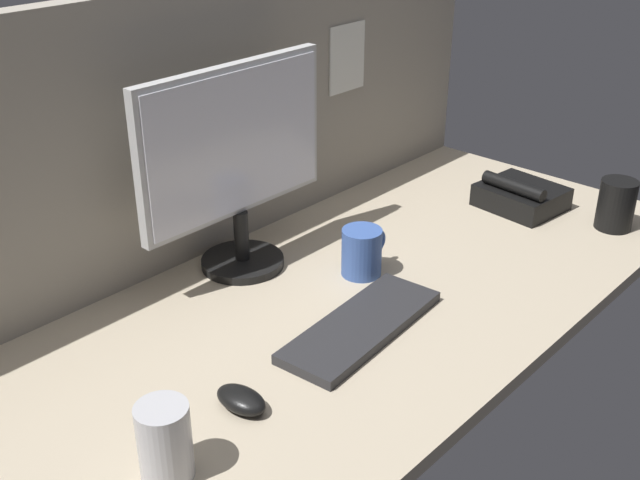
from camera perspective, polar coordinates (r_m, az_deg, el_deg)
name	(u,v)px	position (r cm, az deg, el deg)	size (l,w,h in cm)	color
ground_plane	(335,306)	(158.46, 1.11, -4.87)	(180.00, 80.00, 3.00)	tan
cubicle_wall_back	(205,123)	(170.29, -8.40, 8.51)	(180.00, 5.50, 57.95)	gray
monitor	(235,158)	(161.08, -6.22, 5.97)	(47.41, 18.00, 44.13)	black
keyboard	(361,326)	(147.98, 3.04, -6.30)	(37.00, 13.00, 2.00)	#262628
mouse	(241,400)	(129.54, -5.79, -11.55)	(5.60, 9.60, 3.40)	black
mug_black_travel	(616,205)	(197.27, 20.87, 2.44)	(8.62, 8.62, 12.11)	black
mug_steel	(165,442)	(116.71, -11.30, -14.27)	(7.88, 7.88, 12.27)	#B2B2B7
mug_ceramic_blue	(362,252)	(164.90, 3.11, -0.86)	(12.15, 8.56, 10.41)	#38569E
desk_phone	(520,196)	(202.58, 14.46, 3.15)	(18.89, 20.67, 8.80)	black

